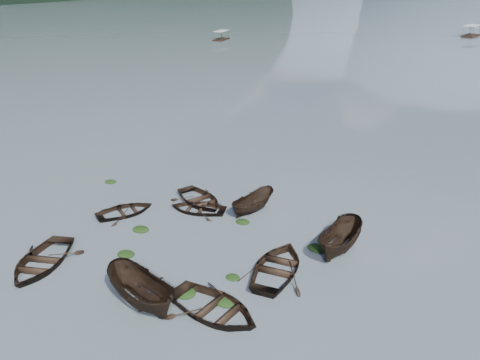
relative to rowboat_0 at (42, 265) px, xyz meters
The scene contains 20 objects.
ground_plane 6.32m from the rowboat_0, ahead, with size 2400.00×2400.00×0.00m, color #4F5B63.
rowboat_0 is the anchor object (origin of this frame).
rowboat_1 6.88m from the rowboat_0, 89.86° to the left, with size 2.73×3.82×0.79m, color black.
rowboat_2 7.01m from the rowboat_0, ahead, with size 1.85×4.91×1.90m, color black.
rowboat_3 12.99m from the rowboat_0, 25.43° to the left, with size 3.49×4.89×1.01m, color black.
rowboat_4 10.48m from the rowboat_0, ahead, with size 3.48×4.87×1.01m, color black.
rowboat_5 16.79m from the rowboat_0, 33.31° to the left, with size 1.76×4.68×1.81m, color black.
rowboat_6 11.19m from the rowboat_0, 71.70° to the left, with size 3.14×4.40×0.91m, color black.
rowboat_7 10.37m from the rowboat_0, 66.84° to the left, with size 2.73×3.82×0.79m, color black.
rowboat_8 13.49m from the rowboat_0, 57.06° to the left, with size 1.43×3.80×1.47m, color black.
weed_clump_0 4.53m from the rowboat_0, 41.37° to the left, with size 1.05×0.86×0.23m, color black.
weed_clump_1 6.09m from the rowboat_0, 67.49° to the left, with size 1.09×0.88×0.24m, color black.
weed_clump_2 8.49m from the rowboat_0, 11.09° to the left, with size 1.29×1.03×0.28m, color black.
weed_clump_3 10.61m from the rowboat_0, 21.86° to the left, with size 0.79×0.67×0.18m, color black.
weed_clump_4 10.71m from the rowboat_0, 10.99° to the left, with size 1.20×0.95×0.25m, color black.
weed_clump_5 11.23m from the rowboat_0, 113.20° to the left, with size 0.97×0.78×0.21m, color black.
weed_clump_6 12.12m from the rowboat_0, 51.69° to the left, with size 0.94×0.79×0.20m, color black.
weed_clump_7 15.54m from the rowboat_0, 34.23° to the left, with size 1.18×0.95×0.26m, color black.
pontoon_left 95.04m from the rowboat_0, 114.23° to the left, with size 2.28×5.46×2.09m, color black, non-canonical shape.
pontoon_centre 123.41m from the rowboat_0, 83.74° to the left, with size 2.85×6.84×2.62m, color black, non-canonical shape.
Camera 1 is at (13.54, -13.36, 14.74)m, focal length 35.00 mm.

